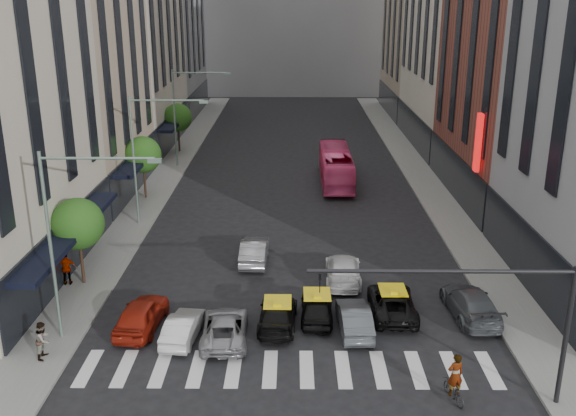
{
  "coord_description": "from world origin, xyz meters",
  "views": [
    {
      "loc": [
        -0.02,
        -22.89,
        15.56
      ],
      "look_at": [
        -0.3,
        11.81,
        4.0
      ],
      "focal_mm": 40.0,
      "sensor_mm": 36.0,
      "label": 1
    }
  ],
  "objects_px": {
    "bus": "(336,166)",
    "taxi_left": "(278,314)",
    "streetlamp_near": "(69,222)",
    "pedestrian_near": "(43,340)",
    "streetlamp_mid": "(147,143)",
    "car_white_front": "(183,327)",
    "pedestrian_far": "(67,268)",
    "motorcycle": "(454,391)",
    "streetlamp_far": "(184,105)",
    "taxi_center": "(317,307)",
    "car_red": "(141,314)"
  },
  "relations": [
    {
      "from": "taxi_left",
      "to": "motorcycle",
      "type": "height_order",
      "value": "taxi_left"
    },
    {
      "from": "streetlamp_far",
      "to": "car_white_front",
      "type": "relative_size",
      "value": 2.37
    },
    {
      "from": "streetlamp_far",
      "to": "pedestrian_near",
      "type": "xyz_separation_m",
      "value": [
        -1.05,
        -33.86,
        -4.88
      ]
    },
    {
      "from": "streetlamp_near",
      "to": "pedestrian_near",
      "type": "bearing_deg",
      "value": -119.61
    },
    {
      "from": "bus",
      "to": "taxi_left",
      "type": "bearing_deg",
      "value": 80.35
    },
    {
      "from": "car_white_front",
      "to": "pedestrian_near",
      "type": "height_order",
      "value": "pedestrian_near"
    },
    {
      "from": "bus",
      "to": "pedestrian_far",
      "type": "height_order",
      "value": "bus"
    },
    {
      "from": "streetlamp_far",
      "to": "taxi_center",
      "type": "xyz_separation_m",
      "value": [
        11.24,
        -29.9,
        -5.23
      ]
    },
    {
      "from": "streetlamp_far",
      "to": "motorcycle",
      "type": "relative_size",
      "value": 5.61
    },
    {
      "from": "bus",
      "to": "motorcycle",
      "type": "relative_size",
      "value": 6.7
    },
    {
      "from": "car_red",
      "to": "pedestrian_near",
      "type": "bearing_deg",
      "value": 43.43
    },
    {
      "from": "streetlamp_far",
      "to": "car_white_front",
      "type": "xyz_separation_m",
      "value": [
        4.84,
        -31.94,
        -5.28
      ]
    },
    {
      "from": "streetlamp_near",
      "to": "taxi_center",
      "type": "bearing_deg",
      "value": 10.56
    },
    {
      "from": "streetlamp_mid",
      "to": "car_white_front",
      "type": "bearing_deg",
      "value": -73.1
    },
    {
      "from": "streetlamp_mid",
      "to": "bus",
      "type": "distance_m",
      "value": 18.01
    },
    {
      "from": "streetlamp_far",
      "to": "car_white_front",
      "type": "distance_m",
      "value": 32.73
    },
    {
      "from": "streetlamp_mid",
      "to": "pedestrian_far",
      "type": "xyz_separation_m",
      "value": [
        -2.56,
        -10.25,
        -4.79
      ]
    },
    {
      "from": "motorcycle",
      "to": "streetlamp_mid",
      "type": "bearing_deg",
      "value": -66.62
    },
    {
      "from": "taxi_center",
      "to": "pedestrian_near",
      "type": "xyz_separation_m",
      "value": [
        -12.3,
        -3.95,
        0.35
      ]
    },
    {
      "from": "streetlamp_mid",
      "to": "car_white_front",
      "type": "relative_size",
      "value": 2.37
    },
    {
      "from": "taxi_left",
      "to": "taxi_center",
      "type": "height_order",
      "value": "taxi_center"
    },
    {
      "from": "taxi_left",
      "to": "bus",
      "type": "relative_size",
      "value": 0.41
    },
    {
      "from": "streetlamp_mid",
      "to": "taxi_left",
      "type": "relative_size",
      "value": 2.02
    },
    {
      "from": "car_white_front",
      "to": "taxi_left",
      "type": "bearing_deg",
      "value": -157.34
    },
    {
      "from": "pedestrian_far",
      "to": "motorcycle",
      "type": "bearing_deg",
      "value": 144.52
    },
    {
      "from": "car_red",
      "to": "motorcycle",
      "type": "relative_size",
      "value": 2.8
    },
    {
      "from": "streetlamp_near",
      "to": "pedestrian_near",
      "type": "xyz_separation_m",
      "value": [
        -1.05,
        -1.86,
        -4.88
      ]
    },
    {
      "from": "taxi_left",
      "to": "car_white_front",
      "type": "bearing_deg",
      "value": 19.01
    },
    {
      "from": "taxi_left",
      "to": "bus",
      "type": "distance_m",
      "value": 25.83
    },
    {
      "from": "streetlamp_near",
      "to": "streetlamp_far",
      "type": "relative_size",
      "value": 1.0
    },
    {
      "from": "streetlamp_far",
      "to": "taxi_left",
      "type": "relative_size",
      "value": 2.02
    },
    {
      "from": "streetlamp_mid",
      "to": "car_red",
      "type": "relative_size",
      "value": 2.01
    },
    {
      "from": "streetlamp_mid",
      "to": "bus",
      "type": "xyz_separation_m",
      "value": [
        13.74,
        10.78,
        -4.41
      ]
    },
    {
      "from": "streetlamp_mid",
      "to": "streetlamp_far",
      "type": "relative_size",
      "value": 1.0
    },
    {
      "from": "streetlamp_far",
      "to": "pedestrian_near",
      "type": "height_order",
      "value": "streetlamp_far"
    },
    {
      "from": "pedestrian_far",
      "to": "streetlamp_near",
      "type": "bearing_deg",
      "value": 107.24
    },
    {
      "from": "car_red",
      "to": "pedestrian_far",
      "type": "height_order",
      "value": "pedestrian_far"
    },
    {
      "from": "streetlamp_near",
      "to": "streetlamp_far",
      "type": "bearing_deg",
      "value": 90.0
    },
    {
      "from": "streetlamp_mid",
      "to": "taxi_left",
      "type": "height_order",
      "value": "streetlamp_mid"
    },
    {
      "from": "taxi_left",
      "to": "pedestrian_near",
      "type": "relative_size",
      "value": 2.56
    },
    {
      "from": "taxi_center",
      "to": "pedestrian_near",
      "type": "height_order",
      "value": "pedestrian_near"
    },
    {
      "from": "streetlamp_far",
      "to": "taxi_left",
      "type": "xyz_separation_m",
      "value": [
        9.29,
        -30.65,
        -5.26
      ]
    },
    {
      "from": "taxi_left",
      "to": "taxi_center",
      "type": "xyz_separation_m",
      "value": [
        1.95,
        0.75,
        0.03
      ]
    },
    {
      "from": "streetlamp_near",
      "to": "streetlamp_mid",
      "type": "bearing_deg",
      "value": 90.0
    },
    {
      "from": "car_white_front",
      "to": "pedestrian_near",
      "type": "xyz_separation_m",
      "value": [
        -5.9,
        -1.92,
        0.4
      ]
    },
    {
      "from": "taxi_center",
      "to": "streetlamp_far",
      "type": "bearing_deg",
      "value": -67.56
    },
    {
      "from": "streetlamp_near",
      "to": "taxi_left",
      "type": "bearing_deg",
      "value": 8.26
    },
    {
      "from": "taxi_center",
      "to": "streetlamp_near",
      "type": "bearing_deg",
      "value": 12.4
    },
    {
      "from": "streetlamp_far",
      "to": "motorcycle",
      "type": "xyz_separation_m",
      "value": [
        16.52,
        -36.71,
        -5.48
      ]
    },
    {
      "from": "streetlamp_mid",
      "to": "streetlamp_far",
      "type": "distance_m",
      "value": 16.0
    }
  ]
}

